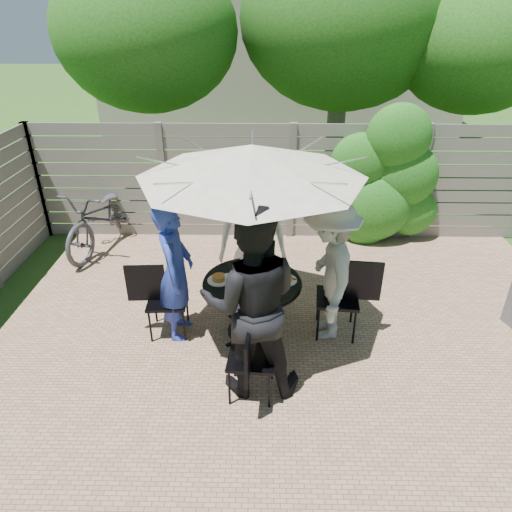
{
  "coord_description": "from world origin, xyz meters",
  "views": [
    {
      "loc": [
        -0.44,
        -3.81,
        3.31
      ],
      "look_at": [
        -0.51,
        0.64,
        0.9
      ],
      "focal_mm": 32.0,
      "sensor_mm": 36.0,
      "label": 1
    }
  ],
  "objects_px": {
    "person_left": "(175,272)",
    "plate_back": "(252,263)",
    "glass_back": "(243,263)",
    "glass_left": "(228,280)",
    "syrup_jug": "(247,272)",
    "chair_front": "(251,372)",
    "patio_table": "(252,297)",
    "coffee_cup": "(261,266)",
    "plate_left": "(219,279)",
    "bicycle": "(104,217)",
    "chair_back": "(253,270)",
    "plate_front": "(252,297)",
    "glass_right": "(276,270)",
    "plate_extra": "(269,294)",
    "person_front": "(251,303)",
    "plate_right": "(285,279)",
    "person_back": "(253,234)",
    "chair_left": "(168,313)",
    "person_right": "(329,271)",
    "glass_front": "(262,288)",
    "chair_right": "(337,312)",
    "umbrella": "(252,161)"
  },
  "relations": [
    {
      "from": "person_left",
      "to": "plate_back",
      "type": "xyz_separation_m",
      "value": [
        0.82,
        0.37,
        -0.08
      ]
    },
    {
      "from": "glass_back",
      "to": "glass_left",
      "type": "height_order",
      "value": "same"
    },
    {
      "from": "plate_back",
      "to": "syrup_jug",
      "type": "bearing_deg",
      "value": -100.07
    },
    {
      "from": "plate_back",
      "to": "glass_back",
      "type": "xyz_separation_m",
      "value": [
        -0.1,
        -0.1,
        0.05
      ]
    },
    {
      "from": "person_left",
      "to": "chair_front",
      "type": "height_order",
      "value": "person_left"
    },
    {
      "from": "patio_table",
      "to": "coffee_cup",
      "type": "distance_m",
      "value": 0.36
    },
    {
      "from": "plate_left",
      "to": "glass_back",
      "type": "distance_m",
      "value": 0.37
    },
    {
      "from": "person_left",
      "to": "bicycle",
      "type": "distance_m",
      "value": 2.66
    },
    {
      "from": "plate_left",
      "to": "chair_back",
      "type": "bearing_deg",
      "value": 70.37
    },
    {
      "from": "person_left",
      "to": "plate_front",
      "type": "bearing_deg",
      "value": -113.45
    },
    {
      "from": "chair_back",
      "to": "glass_right",
      "type": "bearing_deg",
      "value": 21.2
    },
    {
      "from": "chair_back",
      "to": "plate_extra",
      "type": "distance_m",
      "value": 1.36
    },
    {
      "from": "coffee_cup",
      "to": "chair_front",
      "type": "bearing_deg",
      "value": -94.01
    },
    {
      "from": "plate_back",
      "to": "glass_right",
      "type": "xyz_separation_m",
      "value": [
        0.26,
        -0.25,
        0.05
      ]
    },
    {
      "from": "person_front",
      "to": "bicycle",
      "type": "height_order",
      "value": "person_front"
    },
    {
      "from": "plate_right",
      "to": "glass_left",
      "type": "bearing_deg",
      "value": -169.51
    },
    {
      "from": "person_back",
      "to": "glass_left",
      "type": "distance_m",
      "value": 0.97
    },
    {
      "from": "chair_front",
      "to": "person_front",
      "type": "bearing_deg",
      "value": 4.67
    },
    {
      "from": "chair_front",
      "to": "person_left",
      "type": "bearing_deg",
      "value": 45.91
    },
    {
      "from": "person_left",
      "to": "glass_back",
      "type": "relative_size",
      "value": 11.5
    },
    {
      "from": "person_back",
      "to": "chair_front",
      "type": "height_order",
      "value": "person_back"
    },
    {
      "from": "glass_right",
      "to": "plate_back",
      "type": "bearing_deg",
      "value": 136.38
    },
    {
      "from": "patio_table",
      "to": "plate_left",
      "type": "bearing_deg",
      "value": -179.12
    },
    {
      "from": "chair_left",
      "to": "bicycle",
      "type": "distance_m",
      "value": 2.58
    },
    {
      "from": "person_right",
      "to": "plate_back",
      "type": "distance_m",
      "value": 0.91
    },
    {
      "from": "person_right",
      "to": "syrup_jug",
      "type": "xyz_separation_m",
      "value": [
        -0.89,
        0.04,
        -0.04
      ]
    },
    {
      "from": "glass_right",
      "to": "person_right",
      "type": "bearing_deg",
      "value": -9.54
    },
    {
      "from": "patio_table",
      "to": "plate_right",
      "type": "height_order",
      "value": "plate_right"
    },
    {
      "from": "glass_left",
      "to": "bicycle",
      "type": "xyz_separation_m",
      "value": [
        -2.08,
        2.27,
        -0.27
      ]
    },
    {
      "from": "person_back",
      "to": "person_left",
      "type": "bearing_deg",
      "value": -135.0
    },
    {
      "from": "person_front",
      "to": "bicycle",
      "type": "relative_size",
      "value": 1.01
    },
    {
      "from": "patio_table",
      "to": "plate_front",
      "type": "relative_size",
      "value": 4.18
    },
    {
      "from": "plate_left",
      "to": "bicycle",
      "type": "height_order",
      "value": "bicycle"
    },
    {
      "from": "chair_left",
      "to": "glass_front",
      "type": "xyz_separation_m",
      "value": [
        1.07,
        -0.24,
        0.5
      ]
    },
    {
      "from": "chair_back",
      "to": "person_back",
      "type": "relative_size",
      "value": 0.53
    },
    {
      "from": "chair_front",
      "to": "glass_left",
      "type": "distance_m",
      "value": 1.03
    },
    {
      "from": "chair_right",
      "to": "plate_right",
      "type": "bearing_deg",
      "value": 6.85
    },
    {
      "from": "person_back",
      "to": "glass_back",
      "type": "distance_m",
      "value": 0.59
    },
    {
      "from": "plate_left",
      "to": "umbrella",
      "type": "bearing_deg",
      "value": 0.88
    },
    {
      "from": "person_left",
      "to": "glass_front",
      "type": "height_order",
      "value": "person_left"
    },
    {
      "from": "plate_back",
      "to": "plate_front",
      "type": "height_order",
      "value": "same"
    },
    {
      "from": "person_back",
      "to": "plate_back",
      "type": "relative_size",
      "value": 6.64
    },
    {
      "from": "coffee_cup",
      "to": "plate_front",
      "type": "bearing_deg",
      "value": -98.9
    },
    {
      "from": "person_right",
      "to": "plate_back",
      "type": "xyz_separation_m",
      "value": [
        -0.84,
        0.35,
        -0.1
      ]
    },
    {
      "from": "glass_back",
      "to": "glass_front",
      "type": "bearing_deg",
      "value": -67.12
    },
    {
      "from": "plate_back",
      "to": "glass_right",
      "type": "height_order",
      "value": "glass_right"
    },
    {
      "from": "plate_left",
      "to": "glass_right",
      "type": "bearing_deg",
      "value": 10.49
    },
    {
      "from": "plate_right",
      "to": "glass_back",
      "type": "distance_m",
      "value": 0.53
    },
    {
      "from": "chair_back",
      "to": "plate_left",
      "type": "bearing_deg",
      "value": -16.03
    },
    {
      "from": "chair_left",
      "to": "plate_left",
      "type": "bearing_deg",
      "value": -2.43
    }
  ]
}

